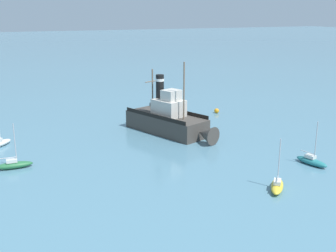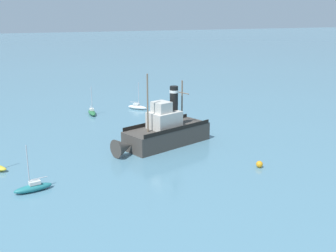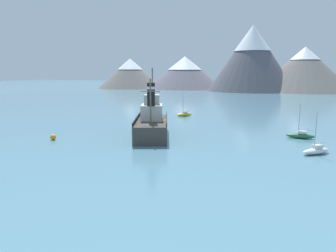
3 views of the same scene
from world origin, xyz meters
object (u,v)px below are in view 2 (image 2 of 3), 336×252
Objects in this scene: sailboat_green at (92,112)px; mooring_buoy at (259,164)px; sailboat_teal at (33,187)px; old_tugboat at (164,132)px; sailboat_white at (137,107)px.

mooring_buoy is (-32.21, -12.82, -0.04)m from sailboat_green.
sailboat_teal is 24.88m from mooring_buoy.
old_tugboat is 18.77× the size of mooring_buoy.
mooring_buoy is at bearing -148.05° from old_tugboat.
mooring_buoy is at bearing -158.30° from sailboat_green.
sailboat_green is at bearing 15.04° from old_tugboat.
sailboat_white reaches higher than mooring_buoy.
sailboat_teal is 31.88m from sailboat_green.
sailboat_green and sailboat_white have the same top height.
sailboat_green is 8.61m from sailboat_white.
old_tugboat is 2.99× the size of sailboat_green.
sailboat_white is 33.56m from mooring_buoy.
old_tugboat is 21.81m from sailboat_white.
sailboat_white is (30.65, -20.47, 0.00)m from sailboat_teal.
old_tugboat is at bearing -62.44° from sailboat_teal.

